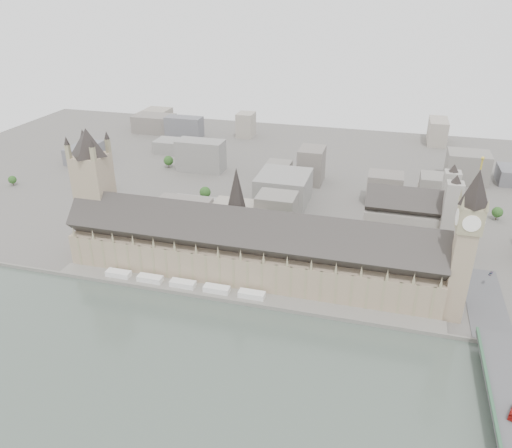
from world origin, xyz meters
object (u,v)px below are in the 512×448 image
(palace_of_westminster, at_px, (248,250))
(victoria_tower, at_px, (94,187))
(westminster_abbey, at_px, (411,221))
(car_approach, at_px, (491,274))
(elizabeth_tower, at_px, (467,237))

(palace_of_westminster, height_order, victoria_tower, victoria_tower)
(westminster_abbey, xyz_separation_m, car_approach, (55.15, -42.89, -14.10))
(palace_of_westminster, relative_size, westminster_abbey, 3.90)
(palace_of_westminster, bearing_deg, victoria_tower, 177.04)
(elizabeth_tower, xyz_separation_m, victoria_tower, (-260.00, 18.00, -2.88))
(palace_of_westminster, xyz_separation_m, westminster_abbey, (110.92, 75.30, 2.38))
(westminster_abbey, distance_m, car_approach, 71.27)
(victoria_tower, height_order, car_approach, victoria_tower)
(palace_of_westminster, height_order, elizabeth_tower, elizabeth_tower)
(elizabeth_tower, relative_size, westminster_abbey, 1.58)
(westminster_abbey, relative_size, car_approach, 13.46)
(victoria_tower, relative_size, westminster_abbey, 1.47)
(elizabeth_tower, distance_m, westminster_abbey, 96.91)
(palace_of_westminster, distance_m, westminster_abbey, 134.09)
(palace_of_westminster, distance_m, elizabeth_tower, 142.94)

